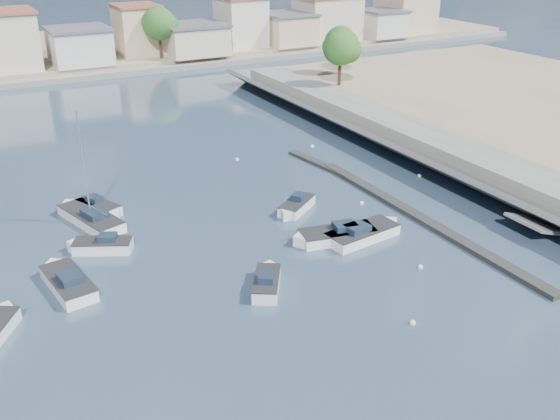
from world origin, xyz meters
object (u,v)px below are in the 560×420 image
(motorboat_a, at_px, (67,282))
(motorboat_c, at_px, (334,236))
(motorboat_g, at_px, (100,208))
(motorboat_h, at_px, (365,233))
(motorboat_d, at_px, (296,207))
(motorboat_b, at_px, (267,282))
(motorboat_f, at_px, (100,246))
(sailboat, at_px, (89,217))

(motorboat_a, bearing_deg, motorboat_c, -8.26)
(motorboat_a, height_order, motorboat_c, same)
(motorboat_g, height_order, motorboat_h, same)
(motorboat_d, bearing_deg, motorboat_b, -128.67)
(motorboat_b, xyz_separation_m, motorboat_h, (9.40, 2.63, 0.00))
(motorboat_a, relative_size, motorboat_h, 0.92)
(motorboat_f, bearing_deg, motorboat_h, -22.38)
(motorboat_b, distance_m, motorboat_h, 9.76)
(motorboat_c, bearing_deg, motorboat_a, 171.74)
(motorboat_f, bearing_deg, motorboat_b, -50.72)
(motorboat_h, bearing_deg, sailboat, 144.21)
(motorboat_c, height_order, motorboat_h, same)
(motorboat_f, relative_size, motorboat_h, 0.69)
(motorboat_g, bearing_deg, motorboat_a, -114.21)
(motorboat_g, bearing_deg, sailboat, -132.40)
(motorboat_g, distance_m, sailboat, 1.74)
(motorboat_d, relative_size, motorboat_h, 0.64)
(motorboat_a, relative_size, motorboat_b, 1.47)
(motorboat_b, height_order, motorboat_g, same)
(motorboat_a, distance_m, motorboat_b, 12.53)
(motorboat_c, bearing_deg, motorboat_g, 136.66)
(motorboat_a, height_order, sailboat, sailboat)
(motorboat_d, relative_size, sailboat, 0.45)
(motorboat_d, distance_m, motorboat_h, 6.77)
(motorboat_a, bearing_deg, motorboat_d, 9.50)
(motorboat_b, xyz_separation_m, motorboat_g, (-6.43, 16.17, 0.00))
(motorboat_c, xyz_separation_m, sailboat, (-14.74, 11.52, 0.03))
(motorboat_h, relative_size, sailboat, 0.70)
(motorboat_d, bearing_deg, motorboat_h, -71.47)
(motorboat_f, height_order, motorboat_h, same)
(motorboat_a, relative_size, motorboat_c, 0.94)
(motorboat_g, bearing_deg, motorboat_b, -68.33)
(sailboat, bearing_deg, motorboat_h, -35.79)
(motorboat_b, height_order, motorboat_d, same)
(motorboat_a, distance_m, sailboat, 9.52)
(motorboat_a, relative_size, sailboat, 0.65)
(sailboat, bearing_deg, motorboat_f, -94.74)
(motorboat_a, bearing_deg, sailboat, 69.07)
(motorboat_c, relative_size, motorboat_h, 0.98)
(motorboat_c, xyz_separation_m, motorboat_f, (-15.16, 6.44, -0.00))
(motorboat_b, relative_size, motorboat_d, 0.98)
(motorboat_g, bearing_deg, motorboat_f, -104.05)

